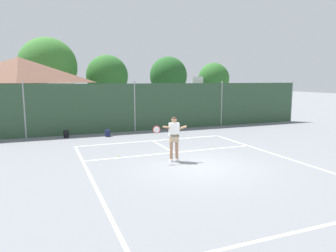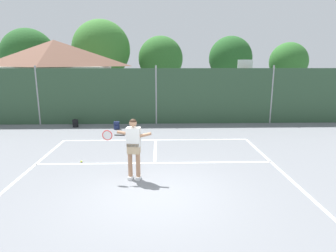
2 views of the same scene
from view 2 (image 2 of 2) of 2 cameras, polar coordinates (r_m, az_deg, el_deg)
name	(u,v)px [view 2 (image 2 of 2)]	position (r m, az deg, el deg)	size (l,w,h in m)	color
ground_plane	(153,195)	(7.94, -2.90, -13.37)	(120.00, 120.00, 0.00)	slate
court_markings	(154,185)	(8.52, -2.81, -11.45)	(8.30, 11.10, 0.01)	white
chainlink_fence	(156,96)	(16.25, -2.34, 5.82)	(26.09, 0.09, 3.24)	#2D4C33
basketball_hoop	(244,80)	(18.51, 14.69, 8.64)	(0.90, 0.67, 3.55)	#284CB2
clubhouse_building	(56,75)	(21.64, -21.07, 9.29)	(7.41, 4.64, 4.86)	beige
treeline_backdrop	(130,55)	(26.79, -7.43, 13.60)	(27.36, 4.57, 7.01)	brown
tennis_player	(133,144)	(8.58, -6.85, -3.47)	(1.44, 0.31, 1.85)	silver
tennis_ball	(81,161)	(10.70, -16.63, -6.69)	(0.07, 0.07, 0.07)	#CCE033
backpack_black	(75,123)	(16.37, -17.72, 0.47)	(0.30, 0.27, 0.46)	black
backpack_navy	(117,126)	(15.32, -10.04, 0.08)	(0.28, 0.24, 0.46)	navy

